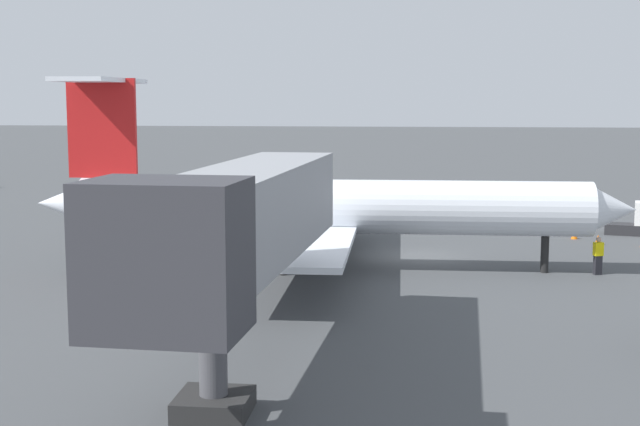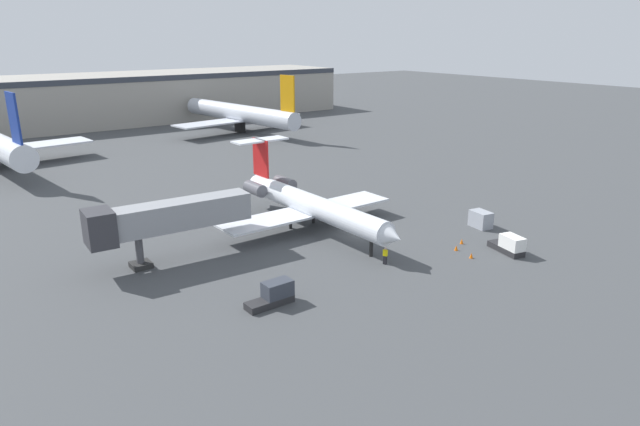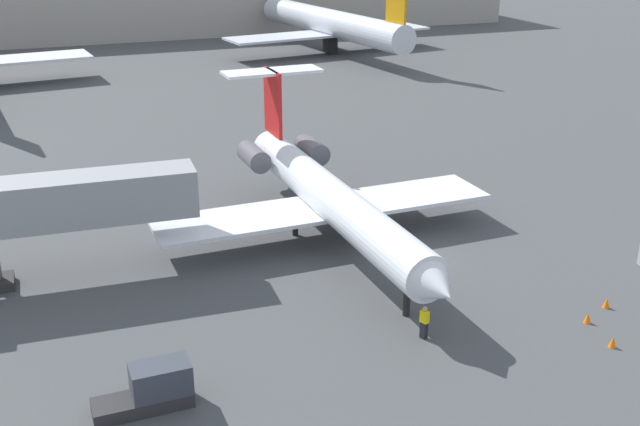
{
  "view_description": "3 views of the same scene",
  "coord_description": "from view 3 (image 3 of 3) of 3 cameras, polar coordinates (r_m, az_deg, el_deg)",
  "views": [
    {
      "loc": [
        -43.08,
        -0.08,
        7.73
      ],
      "look_at": [
        -2.0,
        4.71,
        2.34
      ],
      "focal_mm": 49.5,
      "sensor_mm": 36.0,
      "label": 1
    },
    {
      "loc": [
        -37.53,
        -44.08,
        20.88
      ],
      "look_at": [
        -3.72,
        2.55,
        2.41
      ],
      "focal_mm": 31.6,
      "sensor_mm": 36.0,
      "label": 2
    },
    {
      "loc": [
        -19.3,
        -35.35,
        18.8
      ],
      "look_at": [
        -5.61,
        0.85,
        3.42
      ],
      "focal_mm": 42.73,
      "sensor_mm": 36.0,
      "label": 3
    }
  ],
  "objects": [
    {
      "name": "traffic_cone_mid",
      "position": [
        38.14,
        21.07,
        -9.0
      ],
      "size": [
        0.36,
        0.36,
        0.55
      ],
      "color": "orange",
      "rests_on": "ground_plane"
    },
    {
      "name": "parked_airliner_west_mid",
      "position": [
        109.77,
        0.84,
        13.99
      ],
      "size": [
        30.92,
        36.31,
        13.08
      ],
      "color": "silver",
      "rests_on": "ground_plane"
    },
    {
      "name": "traffic_cone_near",
      "position": [
        39.81,
        19.41,
        -7.42
      ],
      "size": [
        0.36,
        0.36,
        0.55
      ],
      "color": "orange",
      "rests_on": "ground_plane"
    },
    {
      "name": "traffic_cone_far",
      "position": [
        41.56,
        20.67,
        -6.32
      ],
      "size": [
        0.36,
        0.36,
        0.55
      ],
      "color": "orange",
      "rests_on": "ground_plane"
    },
    {
      "name": "ground_crew_marshaller",
      "position": [
        36.39,
        7.82,
        -8.1
      ],
      "size": [
        0.37,
        0.46,
        1.69
      ],
      "color": "black",
      "rests_on": "ground_plane"
    },
    {
      "name": "jet_bridge",
      "position": [
        42.69,
        -20.95,
        0.49
      ],
      "size": [
        15.48,
        3.65,
        6.11
      ],
      "color": "gray",
      "rests_on": "ground_plane"
    },
    {
      "name": "baggage_tug_lead",
      "position": [
        32.26,
        -12.4,
        -12.75
      ],
      "size": [
        4.03,
        1.49,
        1.9
      ],
      "color": "#262628",
      "rests_on": "ground_plane"
    },
    {
      "name": "ground_plane",
      "position": [
        44.47,
        7.18,
        -3.59
      ],
      "size": [
        400.0,
        400.0,
        0.1
      ],
      "primitive_type": "cube",
      "color": "#424447"
    },
    {
      "name": "regional_jet",
      "position": [
        46.09,
        0.38,
        1.56
      ],
      "size": [
        21.05,
        27.28,
        8.65
      ],
      "color": "silver",
      "rests_on": "ground_plane"
    }
  ]
}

